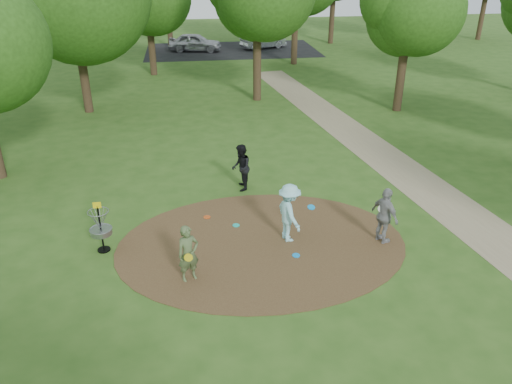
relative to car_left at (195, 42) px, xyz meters
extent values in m
plane|color=#2D5119|center=(0.99, -29.84, -0.72)|extent=(100.00, 100.00, 0.00)
cylinder|color=#47301C|center=(0.99, -29.84, -0.71)|extent=(8.40, 8.40, 0.02)
cube|color=#8C7A5B|center=(7.49, -27.84, -0.71)|extent=(7.55, 39.89, 0.01)
cube|color=black|center=(2.99, 0.16, -0.72)|extent=(14.00, 8.00, 0.01)
imported|color=#506339|center=(-1.11, -31.26, 0.06)|extent=(0.67, 0.56, 1.56)
cylinder|color=gold|center=(-1.11, -31.50, 0.10)|extent=(0.22, 0.06, 0.22)
imported|color=#9CE1E9|center=(1.81, -29.70, 0.17)|extent=(0.92, 1.28, 1.78)
cylinder|color=#0C8CD5|center=(2.45, -29.72, 0.32)|extent=(0.26, 0.25, 0.08)
imported|color=black|center=(0.81, -26.14, 0.11)|extent=(0.70, 0.86, 1.67)
cylinder|color=blue|center=(1.00, -26.19, 0.02)|extent=(0.23, 0.11, 0.22)
imported|color=gray|center=(4.49, -30.20, 0.14)|extent=(0.76, 1.09, 1.72)
cylinder|color=silver|center=(4.38, -30.19, 0.38)|extent=(0.23, 0.13, 0.22)
cylinder|color=#17BBA7|center=(0.36, -28.71, -0.69)|extent=(0.22, 0.22, 0.02)
cylinder|color=#0D8FED|center=(1.85, -30.61, -0.69)|extent=(0.22, 0.22, 0.02)
cylinder|color=#C94714|center=(-0.51, -28.07, -0.69)|extent=(0.22, 0.22, 0.02)
imported|color=#9D9EA4|center=(0.00, 0.00, 0.00)|extent=(4.48, 2.47, 1.44)
imported|color=#B1B3B9|center=(5.71, 0.53, -0.09)|extent=(4.07, 2.67, 1.27)
cylinder|color=black|center=(-3.51, -29.54, -0.05)|extent=(0.05, 0.05, 1.35)
cylinder|color=black|center=(-3.51, -29.54, -0.70)|extent=(0.36, 0.36, 0.04)
cylinder|color=gray|center=(-3.51, -29.54, -0.10)|extent=(0.60, 0.60, 0.16)
torus|color=gray|center=(-3.51, -29.54, -0.02)|extent=(0.63, 0.63, 0.03)
torus|color=gray|center=(-3.51, -29.54, 0.53)|extent=(0.58, 0.58, 0.02)
cube|color=yellow|center=(-3.51, -29.54, 0.73)|extent=(0.22, 0.02, 0.18)
cylinder|color=#332316|center=(-6.01, -15.84, 1.18)|extent=(0.44, 0.44, 3.80)
cylinder|color=#332316|center=(2.99, -14.84, 1.37)|extent=(0.44, 0.44, 4.18)
cylinder|color=#332316|center=(9.99, -17.84, 1.08)|extent=(0.44, 0.44, 3.61)
sphere|color=#244913|center=(9.99, -17.84, 4.07)|extent=(4.28, 4.28, 4.28)
cylinder|color=#332316|center=(-3.01, -7.84, 0.99)|extent=(0.44, 0.44, 3.42)
sphere|color=#244913|center=(-3.01, -7.84, 4.00)|extent=(4.74, 4.74, 4.74)
cylinder|color=#332316|center=(6.99, -5.84, 1.46)|extent=(0.44, 0.44, 4.37)
camera|label=1|loc=(-0.89, -42.02, 7.07)|focal=35.00mm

